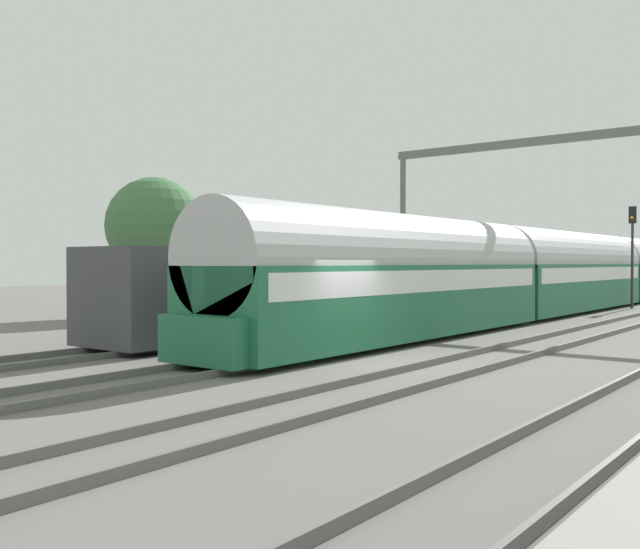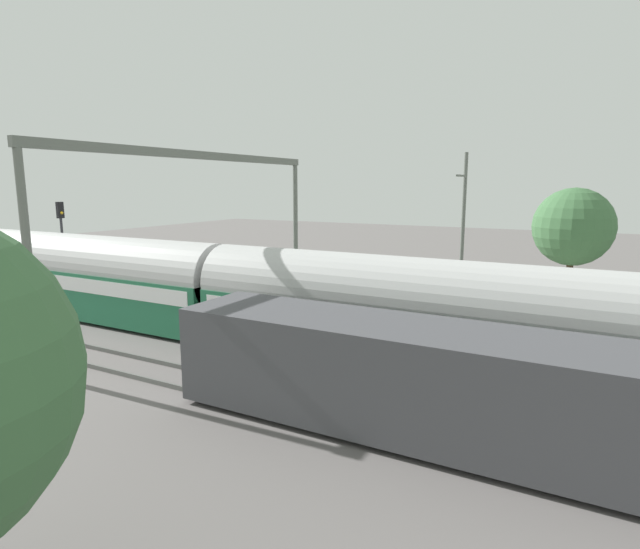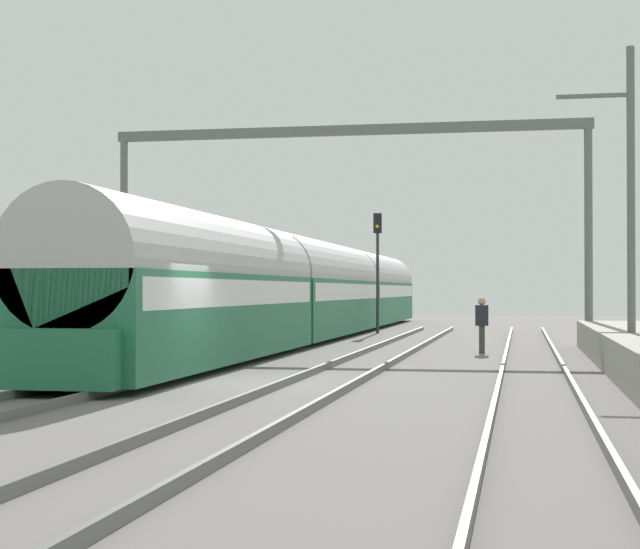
% 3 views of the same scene
% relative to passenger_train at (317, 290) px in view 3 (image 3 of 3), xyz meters
% --- Properties ---
extents(ground, '(120.00, 120.00, 0.00)m').
position_rel_passenger_train_xyz_m(ground, '(2.14, -21.02, -1.97)').
color(ground, slate).
extents(track_west, '(1.51, 60.00, 0.16)m').
position_rel_passenger_train_xyz_m(track_west, '(-0.00, -21.02, -1.89)').
color(track_west, '#61615E').
rests_on(track_west, ground).
extents(track_east, '(1.51, 60.00, 0.16)m').
position_rel_passenger_train_xyz_m(track_east, '(4.28, -21.02, -1.89)').
color(track_east, '#61615E').
rests_on(track_east, ground).
extents(track_far_east, '(1.52, 60.00, 0.16)m').
position_rel_passenger_train_xyz_m(track_far_east, '(8.56, -21.02, -1.89)').
color(track_far_east, '#61615E').
rests_on(track_far_east, ground).
extents(passenger_train, '(2.93, 49.20, 3.82)m').
position_rel_passenger_train_xyz_m(passenger_train, '(0.00, 0.00, 0.00)').
color(passenger_train, '#236B47').
rests_on(passenger_train, ground).
extents(freight_car, '(2.80, 13.00, 2.70)m').
position_rel_passenger_train_xyz_m(freight_car, '(-4.28, -17.76, -0.50)').
color(freight_car, '#47474C').
rests_on(freight_car, ground).
extents(person_crossing, '(0.40, 0.24, 1.73)m').
position_rel_passenger_train_xyz_m(person_crossing, '(7.09, -9.56, -0.94)').
color(person_crossing, '#3C3C3C').
rests_on(person_crossing, ground).
extents(railway_signal_far, '(0.36, 0.30, 5.43)m').
position_rel_passenger_train_xyz_m(railway_signal_far, '(1.92, 4.56, 1.47)').
color(railway_signal_far, '#2D2D33').
rests_on(railway_signal_far, ground).
extents(catenary_gantry, '(17.24, 0.28, 7.86)m').
position_rel_passenger_train_xyz_m(catenary_gantry, '(2.14, -5.39, 3.97)').
color(catenary_gantry, slate).
rests_on(catenary_gantry, ground).
extents(catenary_pole_east_mid, '(1.90, 0.20, 8.00)m').
position_rel_passenger_train_xyz_m(catenary_pole_east_mid, '(10.91, -15.41, 2.18)').
color(catenary_pole_east_mid, slate).
rests_on(catenary_pole_east_mid, ground).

